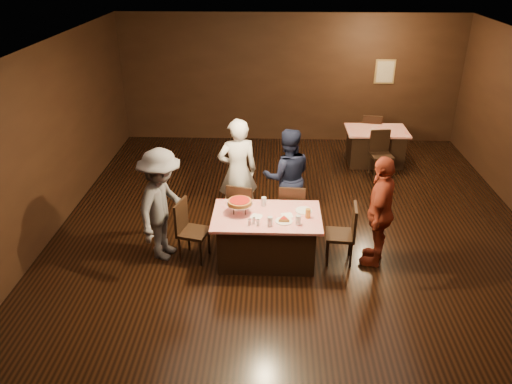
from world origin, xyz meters
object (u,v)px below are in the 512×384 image
(main_table, at_px, (267,238))
(glass_back, at_px, (264,202))
(diner_red_shirt, at_px, (380,211))
(chair_far_right, at_px, (292,209))
(diner_navy_hoodie, at_px, (287,177))
(plate_empty, at_px, (304,211))
(glass_front_left, at_px, (270,221))
(glass_front_right, at_px, (298,220))
(chair_end_left, at_px, (194,231))
(chair_far_left, at_px, (243,208))
(chair_back_far, at_px, (371,133))
(pizza_stand, at_px, (240,202))
(chair_back_near, at_px, (382,155))
(glass_amber, at_px, (308,213))
(back_table, at_px, (375,147))
(diner_grey_knit, at_px, (162,205))
(diner_white_jacket, at_px, (238,172))
(chair_end_right, at_px, (340,234))

(main_table, bearing_deg, glass_back, 99.46)
(diner_red_shirt, bearing_deg, main_table, -69.88)
(chair_far_right, bearing_deg, diner_navy_hoodie, -75.61)
(plate_empty, distance_m, glass_front_left, 0.68)
(chair_far_right, height_order, glass_front_right, chair_far_right)
(chair_end_left, height_order, glass_back, chair_end_left)
(chair_far_left, bearing_deg, plate_empty, 161.93)
(chair_back_far, relative_size, pizza_stand, 2.50)
(chair_far_left, height_order, chair_back_near, same)
(chair_far_right, bearing_deg, glass_amber, 108.19)
(back_table, xyz_separation_m, glass_back, (-2.36, -3.57, 0.46))
(diner_navy_hoodie, height_order, glass_front_left, diner_navy_hoodie)
(back_table, bearing_deg, plate_empty, -115.29)
(main_table, height_order, chair_back_far, chair_back_far)
(diner_navy_hoodie, xyz_separation_m, plate_empty, (0.23, -1.03, -0.07))
(chair_far_right, relative_size, chair_back_far, 1.00)
(diner_navy_hoodie, xyz_separation_m, diner_red_shirt, (1.33, -1.16, 0.01))
(glass_amber, relative_size, glass_back, 1.00)
(diner_grey_knit, bearing_deg, chair_far_left, -44.22)
(pizza_stand, xyz_separation_m, glass_front_right, (0.85, -0.30, -0.11))
(diner_white_jacket, distance_m, glass_back, 1.02)
(chair_end_left, xyz_separation_m, chair_end_right, (2.20, 0.00, 0.00))
(chair_far_right, bearing_deg, glass_front_left, 75.72)
(main_table, relative_size, diner_grey_knit, 0.91)
(main_table, relative_size, glass_front_right, 11.43)
(glass_back, bearing_deg, chair_end_right, -14.62)
(chair_end_right, bearing_deg, glass_front_left, -69.11)
(diner_red_shirt, bearing_deg, glass_back, -79.91)
(chair_back_far, relative_size, glass_front_right, 6.79)
(chair_end_left, bearing_deg, glass_amber, -77.50)
(plate_empty, bearing_deg, pizza_stand, -173.99)
(chair_end_right, height_order, glass_amber, chair_end_right)
(diner_white_jacket, bearing_deg, diner_grey_knit, 31.53)
(diner_red_shirt, bearing_deg, chair_far_left, -90.14)
(chair_far_right, relative_size, glass_back, 6.79)
(main_table, bearing_deg, diner_grey_knit, 177.83)
(chair_back_far, xyz_separation_m, glass_amber, (-1.71, -4.52, 0.37))
(back_table, xyz_separation_m, pizza_stand, (-2.71, -3.82, 0.57))
(back_table, bearing_deg, chair_back_far, 90.00)
(back_table, xyz_separation_m, glass_front_right, (-1.86, -4.12, 0.46))
(chair_far_left, height_order, chair_far_right, same)
(chair_back_near, bearing_deg, plate_empty, -129.30)
(glass_front_left, xyz_separation_m, glass_front_right, (0.40, 0.05, 0.00))
(diner_white_jacket, distance_m, glass_front_right, 1.75)
(diner_grey_knit, xyz_separation_m, glass_front_right, (2.01, -0.31, -0.04))
(chair_back_near, bearing_deg, back_table, 80.90)
(chair_far_right, distance_m, diner_white_jacket, 1.12)
(chair_back_far, xyz_separation_m, plate_empty, (-1.76, -4.32, 0.30))
(chair_end_left, height_order, glass_amber, chair_end_left)
(back_table, height_order, glass_front_right, glass_front_right)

